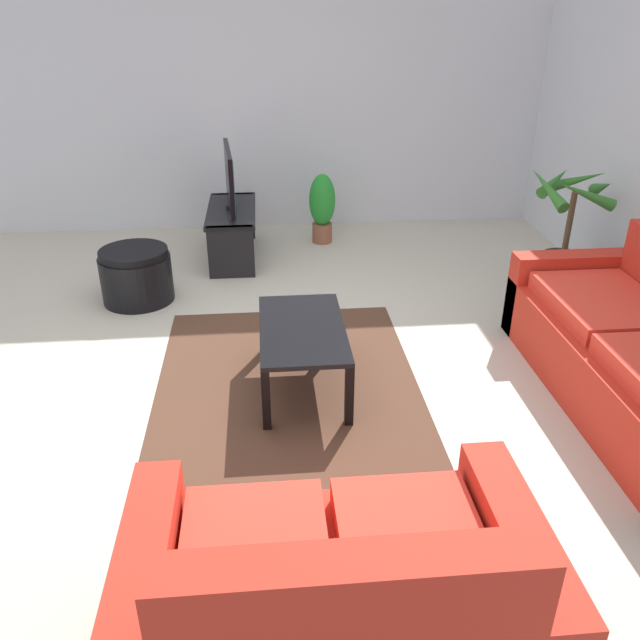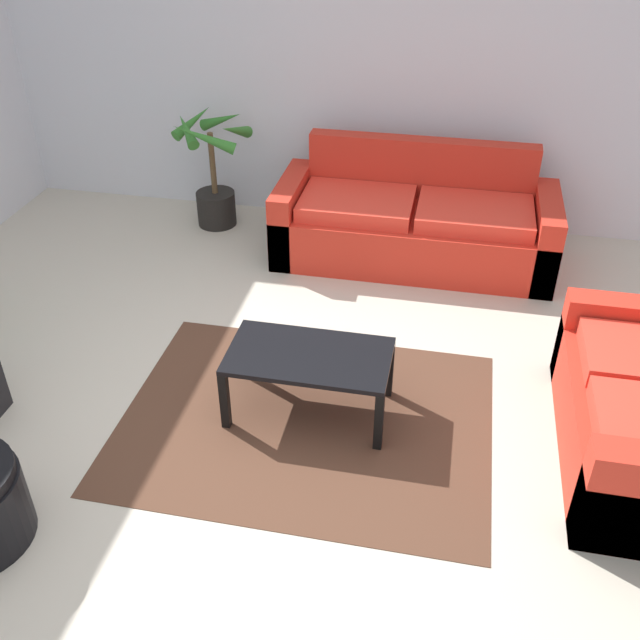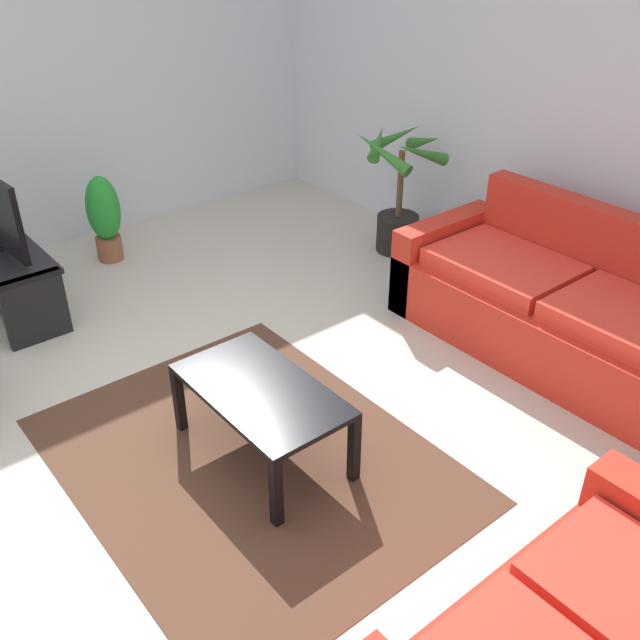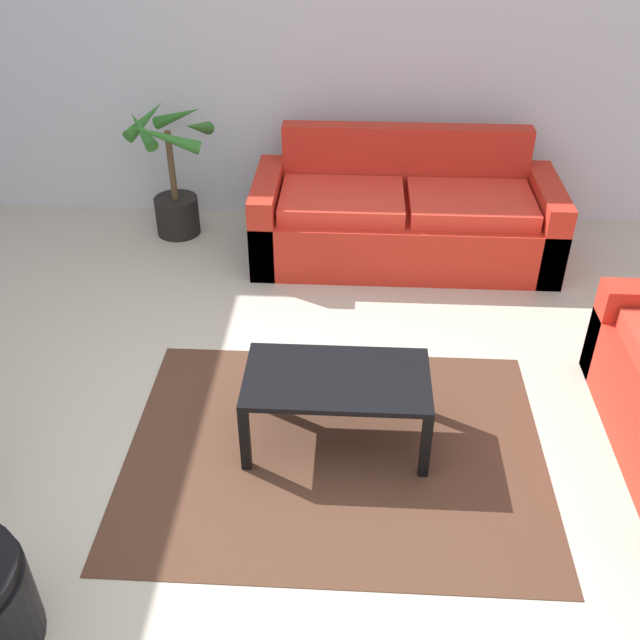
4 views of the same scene
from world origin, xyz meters
TOP-DOWN VIEW (x-y plane):
  - ground_plane at (0.00, 0.00)m, footprint 6.60×6.60m
  - wall_back at (0.00, 3.00)m, footprint 6.00×0.06m
  - couch_main at (0.76, 2.28)m, footprint 2.23×0.90m
  - tv_stand at (-2.05, -0.29)m, footprint 1.10×0.45m
  - coffee_table at (0.32, 0.23)m, footprint 0.96×0.53m
  - area_rug at (0.32, 0.13)m, footprint 2.20×1.70m
  - potted_palm at (-1.04, 2.54)m, footprint 0.66×0.67m
  - potted_plant_small at (-2.39, 0.61)m, footprint 0.26×0.26m

SIDE VIEW (x-z plane):
  - ground_plane at x=0.00m, z-range 0.00..0.00m
  - area_rug at x=0.32m, z-range 0.00..0.01m
  - couch_main at x=0.76m, z-range -0.15..0.75m
  - tv_stand at x=-2.05m, z-range 0.07..0.55m
  - coffee_table at x=0.32m, z-range 0.15..0.58m
  - potted_plant_small at x=-2.39m, z-range 0.03..0.73m
  - potted_palm at x=-1.04m, z-range -0.08..0.96m
  - wall_back at x=0.00m, z-range 0.00..2.70m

